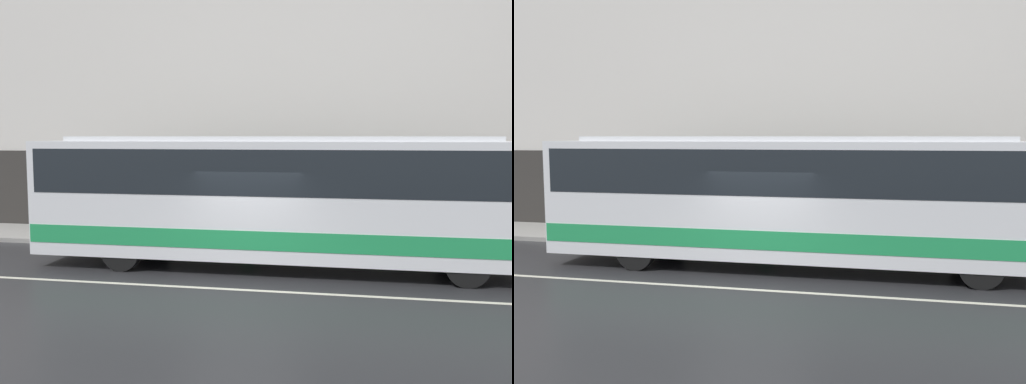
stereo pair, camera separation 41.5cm
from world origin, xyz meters
TOP-DOWN VIEW (x-y plane):
  - ground_plane at (0.00, 0.00)m, footprint 60.00×60.00m
  - sidewalk at (0.00, 5.39)m, footprint 60.00×2.78m
  - building_facade at (0.00, 6.92)m, footprint 60.00×0.35m
  - lane_stripe at (0.00, 0.00)m, footprint 54.00×0.14m
  - transit_bus at (0.45, 2.26)m, footprint 12.15×2.51m
  - pedestrian_waiting at (-0.93, 5.65)m, footprint 0.36×0.36m

SIDE VIEW (x-z plane):
  - ground_plane at x=0.00m, z-range 0.00..0.00m
  - lane_stripe at x=0.00m, z-range 0.00..0.01m
  - sidewalk at x=0.00m, z-range 0.00..0.14m
  - pedestrian_waiting at x=-0.93m, z-range 0.08..1.80m
  - transit_bus at x=0.45m, z-range 0.21..3.53m
  - building_facade at x=0.00m, z-range -0.21..11.88m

